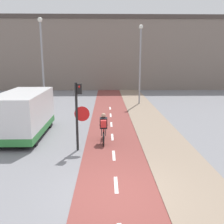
# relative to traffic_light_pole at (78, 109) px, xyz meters

# --- Properties ---
(ground_plane) EXTENTS (120.00, 120.00, 0.00)m
(ground_plane) POSITION_rel_traffic_light_pole_xyz_m (1.53, -3.73, -1.90)
(ground_plane) COLOR gray
(bike_lane) EXTENTS (2.67, 60.00, 0.02)m
(bike_lane) POSITION_rel_traffic_light_pole_xyz_m (1.53, -3.72, -1.89)
(bike_lane) COLOR brown
(bike_lane) RESTS_ON ground_plane
(sidewalk_strip) EXTENTS (2.40, 60.00, 0.05)m
(sidewalk_strip) POSITION_rel_traffic_light_pole_xyz_m (4.07, -3.73, -1.88)
(sidewalk_strip) COLOR gray
(sidewalk_strip) RESTS_ON ground_plane
(building_row_background) EXTENTS (60.00, 5.20, 9.09)m
(building_row_background) POSITION_rel_traffic_light_pole_xyz_m (1.53, 23.09, 2.65)
(building_row_background) COLOR slate
(building_row_background) RESTS_ON ground_plane
(traffic_light_pole) EXTENTS (0.67, 0.25, 3.07)m
(traffic_light_pole) POSITION_rel_traffic_light_pole_xyz_m (0.00, 0.00, 0.00)
(traffic_light_pole) COLOR black
(traffic_light_pole) RESTS_ON ground_plane
(street_lamp_far) EXTENTS (0.36, 0.36, 7.03)m
(street_lamp_far) POSITION_rel_traffic_light_pole_xyz_m (-3.71, 9.07, 2.38)
(street_lamp_far) COLOR gray
(street_lamp_far) RESTS_ON ground_plane
(street_lamp_sidewalk) EXTENTS (0.36, 0.36, 6.79)m
(street_lamp_sidewalk) POSITION_rel_traffic_light_pole_xyz_m (4.17, 11.24, 2.25)
(street_lamp_sidewalk) COLOR gray
(street_lamp_sidewalk) RESTS_ON ground_plane
(cyclist_near) EXTENTS (0.46, 1.67, 1.49)m
(cyclist_near) POSITION_rel_traffic_light_pole_xyz_m (1.09, 0.98, -1.19)
(cyclist_near) COLOR black
(cyclist_near) RESTS_ON ground_plane
(van) EXTENTS (2.13, 4.83, 2.34)m
(van) POSITION_rel_traffic_light_pole_xyz_m (-3.12, 2.19, -0.75)
(van) COLOR silver
(van) RESTS_ON ground_plane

